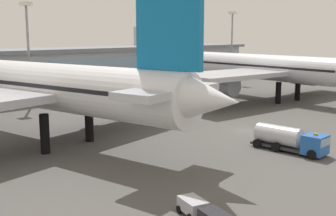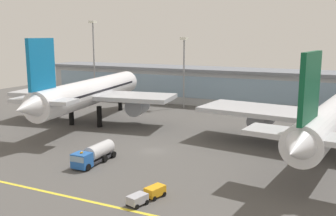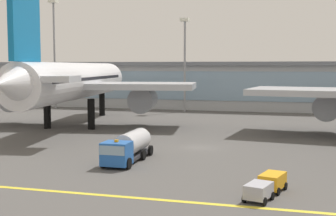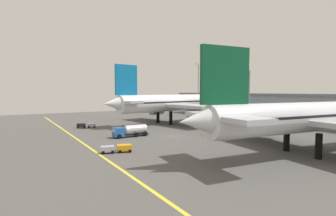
% 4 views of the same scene
% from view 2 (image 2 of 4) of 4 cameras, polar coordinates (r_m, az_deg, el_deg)
% --- Properties ---
extents(ground_plane, '(180.00, 180.00, 0.00)m').
position_cam_2_polar(ground_plane, '(68.21, -2.13, -6.38)').
color(ground_plane, '#514F4C').
extents(taxiway_centreline_stripe, '(144.00, 0.50, 0.01)m').
position_cam_2_polar(taxiway_centreline_stripe, '(50.94, -13.97, -12.73)').
color(taxiway_centreline_stripe, yellow).
rests_on(taxiway_centreline_stripe, ground).
extents(terminal_building, '(125.61, 14.00, 15.79)m').
position_cam_2_polar(terminal_building, '(113.15, 10.87, 3.24)').
color(terminal_building, '#ADB2B7').
rests_on(terminal_building, ground).
extents(airliner_near_left, '(39.30, 51.93, 19.55)m').
position_cam_2_polar(airliner_near_left, '(90.11, -11.32, 2.26)').
color(airliner_near_left, black).
rests_on(airliner_near_left, ground).
extents(airliner_near_right, '(49.03, 56.37, 18.09)m').
position_cam_2_polar(airliner_near_right, '(71.21, 23.42, -1.06)').
color(airliner_near_right, black).
rests_on(airliner_near_right, ground).
extents(fuel_tanker_truck, '(2.99, 9.07, 2.90)m').
position_cam_2_polar(fuel_tanker_truck, '(62.45, -10.96, -6.73)').
color(fuel_tanker_truck, black).
rests_on(fuel_tanker_truck, ground).
extents(service_truck_far, '(3.07, 5.80, 1.40)m').
position_cam_2_polar(service_truck_far, '(48.42, -3.10, -12.67)').
color(service_truck_far, black).
rests_on(service_truck_far, ground).
extents(apron_light_mast_west, '(1.80, 1.80, 24.49)m').
position_cam_2_polar(apron_light_mast_west, '(122.55, -10.94, 8.55)').
color(apron_light_mast_west, gray).
rests_on(apron_light_mast_west, ground).
extents(apron_light_mast_centre, '(1.80, 1.80, 19.57)m').
position_cam_2_polar(apron_light_mast_centre, '(107.45, 2.37, 7.00)').
color(apron_light_mast_centre, gray).
rests_on(apron_light_mast_centre, ground).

